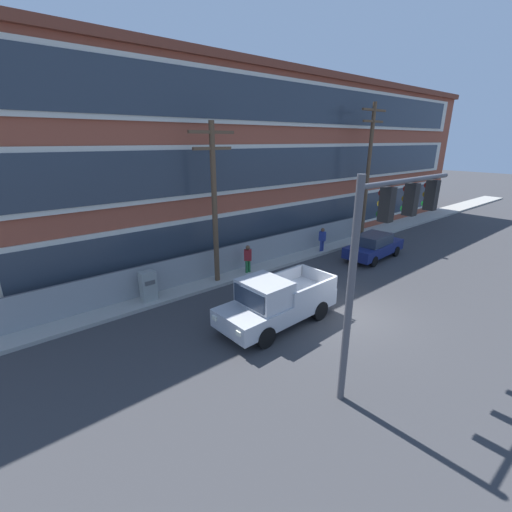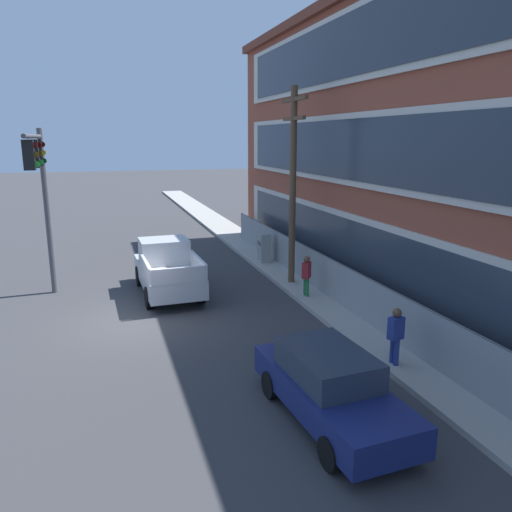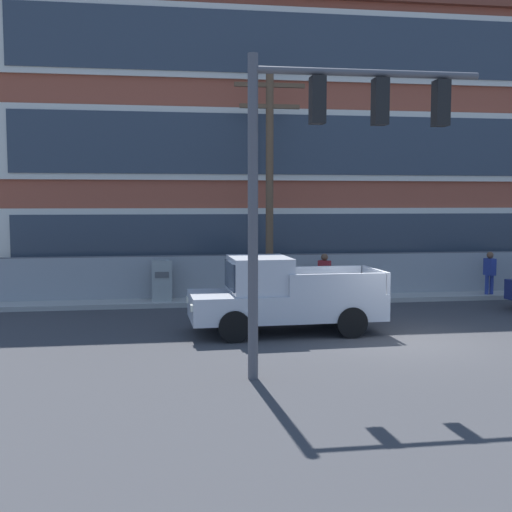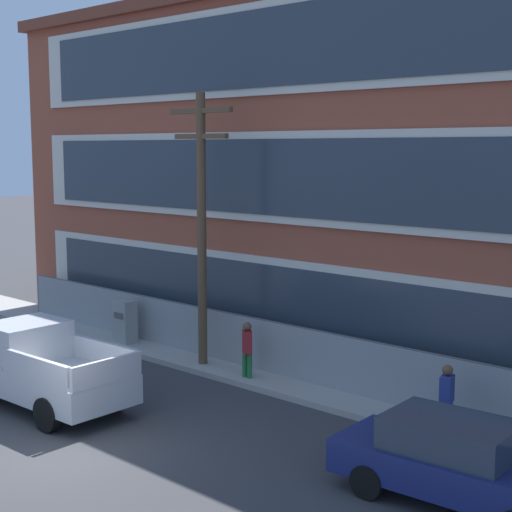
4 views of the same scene
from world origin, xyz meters
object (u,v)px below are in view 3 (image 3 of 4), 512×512
at_px(pickup_truck_silver, 281,297).
at_px(pedestrian_near_cabinet, 324,274).
at_px(traffic_signal_mast, 325,147).
at_px(utility_pole_near_corner, 270,175).
at_px(electrical_cabinet, 162,283).
at_px(pedestrian_by_fence, 490,272).

bearing_deg(pickup_truck_silver, pedestrian_near_cabinet, 63.22).
height_order(traffic_signal_mast, pickup_truck_silver, traffic_signal_mast).
relative_size(utility_pole_near_corner, pedestrian_near_cabinet, 4.65).
relative_size(utility_pole_near_corner, electrical_cabinet, 5.19).
relative_size(pickup_truck_silver, electrical_cabinet, 3.41).
height_order(electrical_cabinet, pedestrian_near_cabinet, pedestrian_near_cabinet).
bearing_deg(pickup_truck_silver, pedestrian_by_fence, 29.19).
xyz_separation_m(pickup_truck_silver, electrical_cabinet, (-3.10, 5.02, -0.20)).
bearing_deg(pedestrian_by_fence, electrical_cabinet, 178.64).
bearing_deg(utility_pole_near_corner, electrical_cabinet, 179.37).
xyz_separation_m(traffic_signal_mast, electrical_cabinet, (-3.14, 9.27, -3.79)).
distance_m(traffic_signal_mast, pedestrian_by_fence, 12.85).
bearing_deg(pedestrian_near_cabinet, pickup_truck_silver, -116.78).
bearing_deg(pedestrian_by_fence, utility_pole_near_corner, 178.30).
distance_m(traffic_signal_mast, utility_pole_near_corner, 9.25).
xyz_separation_m(electrical_cabinet, pedestrian_near_cabinet, (5.54, -0.19, 0.22)).
height_order(pickup_truck_silver, electrical_cabinet, pickup_truck_silver).
bearing_deg(traffic_signal_mast, electrical_cabinet, 108.73).
xyz_separation_m(pedestrian_near_cabinet, pedestrian_by_fence, (6.05, -0.09, 0.00)).
distance_m(traffic_signal_mast, electrical_cabinet, 10.50).
distance_m(electrical_cabinet, pedestrian_near_cabinet, 5.55).
bearing_deg(pedestrian_near_cabinet, traffic_signal_mast, -104.79).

